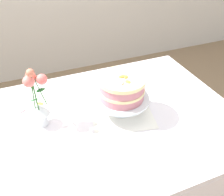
{
  "coord_description": "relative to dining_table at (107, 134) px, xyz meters",
  "views": [
    {
      "loc": [
        -0.32,
        -0.9,
        1.58
      ],
      "look_at": [
        0.04,
        0.01,
        0.86
      ],
      "focal_mm": 38.91,
      "sensor_mm": 36.0,
      "label": 1
    }
  ],
  "objects": [
    {
      "name": "linen_napkin",
      "position": [
        0.1,
        0.04,
        0.09
      ],
      "size": [
        0.38,
        0.38,
        0.0
      ],
      "primitive_type": "cube",
      "rotation": [
        0.0,
        0.0,
        -0.2
      ],
      "color": "white",
      "rests_on": "dining_table"
    },
    {
      "name": "layer_cake",
      "position": [
        0.1,
        0.04,
        0.25
      ],
      "size": [
        0.24,
        0.24,
        0.13
      ],
      "color": "#CC7A84",
      "rests_on": "cake_stand"
    },
    {
      "name": "dining_table",
      "position": [
        0.0,
        0.0,
        0.0
      ],
      "size": [
        1.4,
        1.0,
        0.74
      ],
      "color": "white",
      "rests_on": "ground"
    },
    {
      "name": "cake_stand",
      "position": [
        0.1,
        0.04,
        0.17
      ],
      "size": [
        0.29,
        0.29,
        0.1
      ],
      "color": "silver",
      "rests_on": "linen_napkin"
    },
    {
      "name": "flower_vase",
      "position": [
        -0.31,
        0.11,
        0.23
      ],
      "size": [
        0.12,
        0.11,
        0.33
      ],
      "color": "silver",
      "rests_on": "dining_table"
    },
    {
      "name": "loose_petal_0",
      "position": [
        -0.3,
        0.28,
        0.09
      ],
      "size": [
        0.05,
        0.04,
        0.0
      ],
      "primitive_type": "ellipsoid",
      "rotation": [
        0.0,
        0.0,
        2.41
      ],
      "color": "yellow",
      "rests_on": "dining_table"
    },
    {
      "name": "loose_petal_1",
      "position": [
        -0.4,
        0.25,
        0.09
      ],
      "size": [
        0.04,
        0.04,
        0.01
      ],
      "primitive_type": "ellipsoid",
      "rotation": [
        0.0,
        0.0,
        3.9
      ],
      "color": "pink",
      "rests_on": "dining_table"
    }
  ]
}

